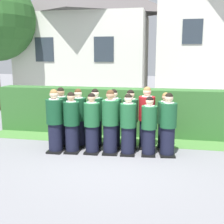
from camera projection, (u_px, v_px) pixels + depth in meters
ground_plane at (110, 153)px, 7.45m from camera, size 60.00×60.00×0.00m
student_front_row_0 at (55, 122)px, 7.43m from camera, size 0.44×0.49×1.67m
student_front_row_1 at (72, 124)px, 7.41m from camera, size 0.42×0.49×1.61m
student_front_row_2 at (92, 125)px, 7.35m from camera, size 0.41×0.50×1.59m
student_front_row_3 at (110, 124)px, 7.31m from camera, size 0.44×0.54×1.67m
student_front_row_4 at (128, 126)px, 7.23m from camera, size 0.41×0.48×1.59m
student_front_row_5 at (149, 128)px, 7.18m from camera, size 0.40×0.50×1.52m
student_front_row_6 at (168, 126)px, 7.14m from camera, size 0.44×0.54×1.62m
student_rear_row_0 at (62, 118)px, 8.01m from camera, size 0.43×0.53×1.66m
student_rear_row_1 at (79, 119)px, 7.92m from camera, size 0.42×0.52×1.63m
student_rear_row_2 at (95, 119)px, 7.91m from camera, size 0.42×0.47×1.63m
student_rear_row_3 at (114, 120)px, 7.83m from camera, size 0.42×0.53×1.63m
student_rear_row_4 at (130, 120)px, 7.78m from camera, size 0.44×0.51×1.62m
student_in_red_blazer at (147, 119)px, 7.75m from camera, size 0.45×0.53×1.71m
student_rear_row_6 at (165, 123)px, 7.66m from camera, size 0.41×0.48×1.56m
hedge at (122, 111)px, 9.21m from camera, size 8.26×0.70×1.49m
school_building_main at (85, 41)px, 14.53m from camera, size 6.66×3.77×6.41m
school_building_annex at (217, 29)px, 14.34m from camera, size 6.22×3.88×7.57m
lawn_strip at (118, 140)px, 8.58m from camera, size 8.26×0.90×0.01m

